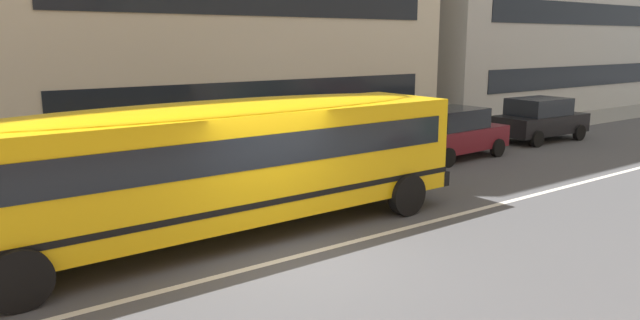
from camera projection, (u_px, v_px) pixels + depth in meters
name	position (u px, v px, depth m)	size (l,w,h in m)	color
ground_plane	(293.00, 257.00, 10.40)	(400.00, 400.00, 0.00)	#4C4C4F
sidewalk_far	(149.00, 180.00, 16.12)	(120.00, 3.00, 0.01)	gray
lane_centreline	(293.00, 257.00, 10.40)	(110.00, 0.16, 0.01)	silver
school_bus	(212.00, 159.00, 11.11)	(11.96, 2.83, 2.67)	yellow
parked_car_black_mid_block	(540.00, 119.00, 22.30)	(3.96, 2.01, 1.64)	black
parked_car_maroon_by_lamppost	(452.00, 132.00, 19.01)	(3.99, 2.05, 1.64)	maroon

